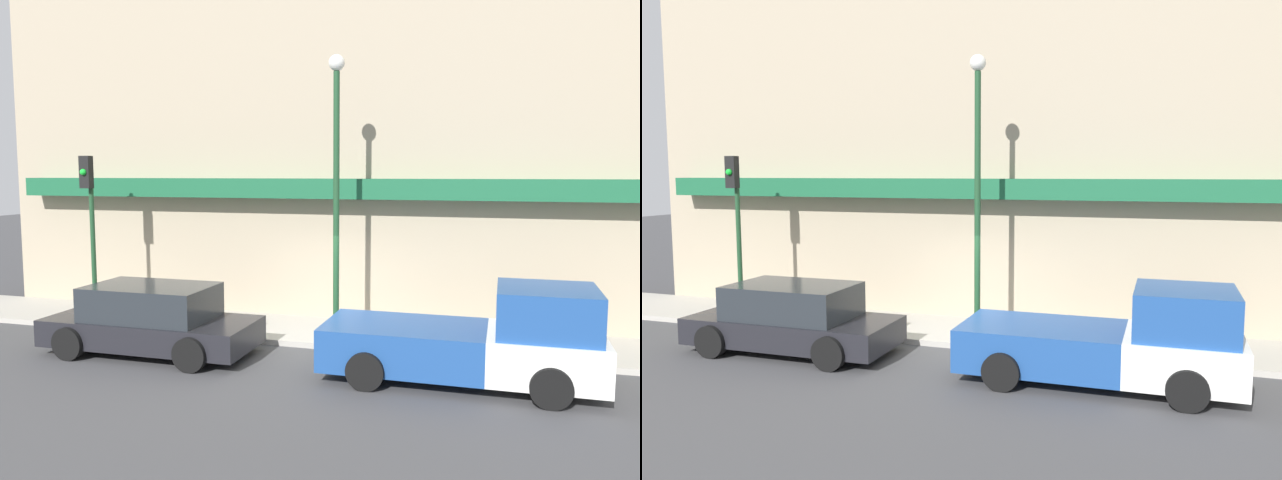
# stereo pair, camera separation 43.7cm
# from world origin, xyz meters

# --- Properties ---
(ground_plane) EXTENTS (80.00, 80.00, 0.00)m
(ground_plane) POSITION_xyz_m (0.00, 0.00, 0.00)
(ground_plane) COLOR #424244
(sidewalk) EXTENTS (36.00, 2.48, 0.13)m
(sidewalk) POSITION_xyz_m (0.00, 1.24, 0.07)
(sidewalk) COLOR #ADA89E
(sidewalk) RESTS_ON ground
(building) EXTENTS (19.80, 3.80, 11.87)m
(building) POSITION_xyz_m (0.01, 3.96, 5.92)
(building) COLOR tan
(building) RESTS_ON ground
(pickup_truck) EXTENTS (5.08, 2.16, 1.87)m
(pickup_truck) POSITION_xyz_m (3.71, -1.29, 0.81)
(pickup_truck) COLOR white
(pickup_truck) RESTS_ON ground
(parked_car) EXTENTS (4.55, 2.10, 1.49)m
(parked_car) POSITION_xyz_m (-3.16, -1.29, 0.73)
(parked_car) COLOR black
(parked_car) RESTS_ON ground
(fire_hydrant) EXTENTS (0.18, 0.18, 0.59)m
(fire_hydrant) POSITION_xyz_m (-2.43, 0.36, 0.43)
(fire_hydrant) COLOR red
(fire_hydrant) RESTS_ON sidewalk
(street_lamp) EXTENTS (0.36, 0.36, 6.34)m
(street_lamp) POSITION_xyz_m (0.47, 0.54, 4.02)
(street_lamp) COLOR #1E4728
(street_lamp) RESTS_ON sidewalk
(traffic_light) EXTENTS (0.28, 0.42, 4.18)m
(traffic_light) POSITION_xyz_m (-5.89, 0.40, 2.98)
(traffic_light) COLOR #1E4728
(traffic_light) RESTS_ON sidewalk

